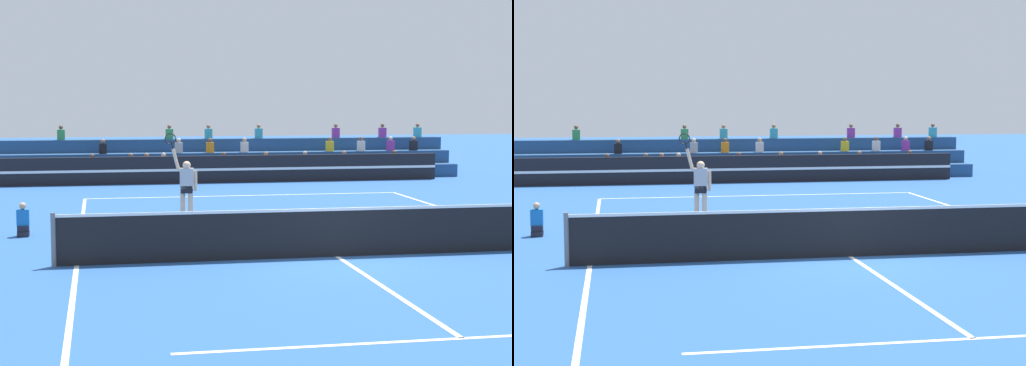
{
  "view_description": "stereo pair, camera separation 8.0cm",
  "coord_description": "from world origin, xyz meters",
  "views": [
    {
      "loc": [
        -5.03,
        -17.53,
        3.38
      ],
      "look_at": [
        -0.8,
        5.28,
        1.1
      ],
      "focal_mm": 60.0,
      "sensor_mm": 36.0,
      "label": 1
    },
    {
      "loc": [
        -4.95,
        -17.54,
        3.38
      ],
      "look_at": [
        -0.8,
        5.28,
        1.1
      ],
      "focal_mm": 60.0,
      "sensor_mm": 36.0,
      "label": 2
    }
  ],
  "objects": [
    {
      "name": "bleacher_stand",
      "position": [
        0.02,
        19.21,
        0.65
      ],
      "size": [
        20.85,
        2.85,
        2.28
      ],
      "color": "navy",
      "rests_on": "ground"
    },
    {
      "name": "sponsor_banner_wall",
      "position": [
        0.0,
        16.68,
        0.55
      ],
      "size": [
        18.0,
        0.26,
        1.1
      ],
      "color": "black",
      "rests_on": "ground"
    },
    {
      "name": "tennis_net",
      "position": [
        0.0,
        0.0,
        0.54
      ],
      "size": [
        12.0,
        0.1,
        1.1
      ],
      "color": "slate",
      "rests_on": "ground"
    },
    {
      "name": "ground_plane",
      "position": [
        0.0,
        0.0,
        0.0
      ],
      "size": [
        120.0,
        120.0,
        0.0
      ],
      "primitive_type": "plane",
      "color": "#285699"
    },
    {
      "name": "tennis_ball",
      "position": [
        -2.25,
        2.14,
        0.03
      ],
      "size": [
        0.07,
        0.07,
        0.07
      ],
      "primitive_type": "sphere",
      "color": "#C6DB33",
      "rests_on": "ground"
    },
    {
      "name": "tennis_player",
      "position": [
        -2.69,
        5.48,
        0.99
      ],
      "size": [
        0.89,
        0.4,
        2.5
      ],
      "color": "beige",
      "rests_on": "ground"
    },
    {
      "name": "ball_kid_courtside",
      "position": [
        -6.88,
        4.07,
        0.33
      ],
      "size": [
        0.3,
        0.36,
        0.84
      ],
      "color": "black",
      "rests_on": "ground"
    },
    {
      "name": "court_lines",
      "position": [
        0.0,
        0.0,
        0.0
      ],
      "size": [
        11.1,
        23.9,
        0.01
      ],
      "color": "white",
      "rests_on": "ground"
    }
  ]
}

